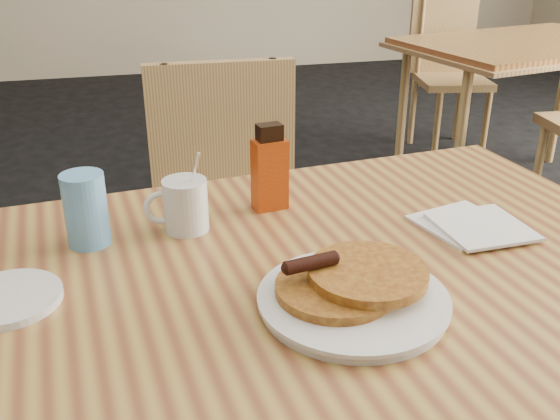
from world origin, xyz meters
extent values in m
cube|color=#AA813C|center=(0.01, -0.02, 0.73)|extent=(1.31, 0.94, 0.04)
cube|color=tan|center=(0.01, -0.02, 0.71)|extent=(1.36, 0.98, 0.02)
cylinder|color=tan|center=(0.55, 0.31, 0.35)|extent=(0.04, 0.04, 0.71)
cube|color=#AA813C|center=(1.64, 1.74, 0.73)|extent=(1.23, 0.94, 0.04)
cube|color=tan|center=(1.64, 1.74, 0.71)|extent=(1.28, 0.98, 0.02)
cylinder|color=tan|center=(1.16, 1.45, 0.35)|extent=(0.04, 0.04, 0.71)
cylinder|color=tan|center=(2.11, 2.03, 0.35)|extent=(0.04, 0.04, 0.71)
cube|color=tan|center=(0.02, 0.64, 0.44)|extent=(0.43, 0.43, 0.04)
cube|color=tan|center=(0.02, 0.83, 0.69)|extent=(0.41, 0.06, 0.45)
cylinder|color=tan|center=(-0.15, 0.47, 0.21)|extent=(0.04, 0.04, 0.42)
cylinder|color=tan|center=(0.19, 0.81, 0.21)|extent=(0.04, 0.04, 0.42)
cube|color=tan|center=(1.64, 2.39, 0.41)|extent=(0.46, 0.46, 0.04)
cube|color=tan|center=(1.64, 2.56, 0.64)|extent=(0.39, 0.12, 0.42)
cylinder|color=tan|center=(1.48, 2.23, 0.20)|extent=(0.04, 0.04, 0.40)
cylinder|color=tan|center=(1.80, 2.54, 0.20)|extent=(0.04, 0.04, 0.40)
cylinder|color=silver|center=(0.04, -0.14, 0.76)|extent=(0.26, 0.26, 0.02)
cylinder|color=silver|center=(0.04, -0.14, 0.77)|extent=(0.27, 0.27, 0.01)
cylinder|color=#AF7724|center=(0.01, -0.13, 0.78)|extent=(0.17, 0.17, 0.01)
cylinder|color=#AF7724|center=(0.06, -0.13, 0.79)|extent=(0.17, 0.17, 0.01)
cylinder|color=black|center=(-0.01, -0.11, 0.81)|extent=(0.08, 0.03, 0.02)
cylinder|color=silver|center=(-0.16, 0.16, 0.80)|extent=(0.08, 0.08, 0.09)
torus|color=silver|center=(-0.20, 0.16, 0.80)|extent=(0.06, 0.01, 0.06)
cylinder|color=black|center=(-0.16, 0.16, 0.84)|extent=(0.07, 0.07, 0.01)
cylinder|color=white|center=(-0.15, 0.16, 0.83)|extent=(0.04, 0.04, 0.14)
cube|color=maroon|center=(0.01, 0.22, 0.82)|extent=(0.07, 0.05, 0.14)
cube|color=black|center=(0.01, 0.22, 0.90)|extent=(0.05, 0.04, 0.03)
cube|color=silver|center=(0.32, 0.05, 0.75)|extent=(0.18, 0.18, 0.01)
cube|color=silver|center=(0.34, 0.02, 0.76)|extent=(0.15, 0.15, 0.01)
cylinder|color=#5C9FD9|center=(-0.33, 0.15, 0.81)|extent=(0.09, 0.09, 0.13)
cylinder|color=silver|center=(-0.44, -0.01, 0.76)|extent=(0.17, 0.17, 0.01)
camera|label=1|loc=(-0.25, -0.84, 1.24)|focal=40.00mm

